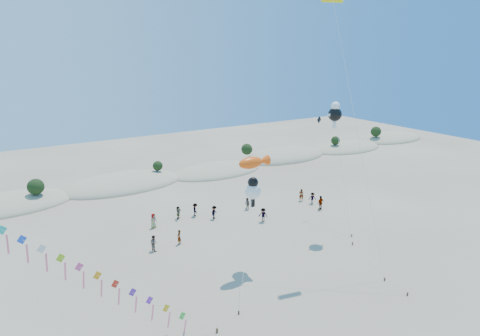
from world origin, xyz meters
name	(u,v)px	position (x,y,z in m)	size (l,w,h in m)	color
dune_ridge	(129,184)	(1.06, 45.14, 0.11)	(145.30, 11.49, 5.57)	tan
fish_kite	(254,163)	(4.34, 14.60, 10.35)	(10.00, 11.99, 10.92)	#3F2D1E
cartoon_kite_low	(253,190)	(4.41, 14.90, 7.62)	(6.19, 7.10, 8.85)	#3F2D1E
cartoon_kite_high	(335,113)	(16.19, 16.76, 13.68)	(2.00, 5.23, 14.90)	#3F2D1E
parafoil_kite	(334,6)	(11.96, 13.51, 24.00)	(2.15, 8.40, 25.03)	#3F2D1E
dark_kite	(328,153)	(18.42, 19.66, 8.28)	(2.45, 8.66, 12.38)	#3F2D1E
beachgoers	(231,212)	(8.08, 25.26, 0.85)	(24.19, 8.00, 1.90)	slate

